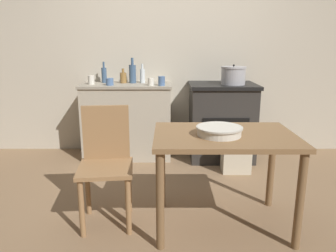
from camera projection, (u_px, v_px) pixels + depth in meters
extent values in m
plane|color=#896B4C|center=(168.00, 205.00, 2.83)|extent=(14.00, 14.00, 0.00)
cube|color=beige|center=(168.00, 50.00, 4.06)|extent=(8.00, 0.07, 2.55)
cube|color=#B2A893|center=(128.00, 122.00, 3.98)|extent=(1.04, 0.52, 0.86)
cube|color=gray|center=(127.00, 85.00, 3.87)|extent=(1.07, 0.55, 0.03)
cube|color=#2D2B28|center=(221.00, 123.00, 3.93)|extent=(0.74, 0.62, 0.86)
cube|color=black|center=(223.00, 85.00, 3.82)|extent=(0.78, 0.66, 0.04)
cube|color=black|center=(225.00, 134.00, 3.64)|extent=(0.52, 0.01, 0.36)
cube|color=olive|center=(225.00, 136.00, 2.36)|extent=(1.02, 0.71, 0.03)
cylinder|color=brown|center=(160.00, 202.00, 2.15)|extent=(0.06, 0.06, 0.69)
cylinder|color=brown|center=(300.00, 202.00, 2.15)|extent=(0.06, 0.06, 0.69)
cylinder|color=brown|center=(162.00, 167.00, 2.75)|extent=(0.06, 0.06, 0.69)
cylinder|color=brown|center=(271.00, 167.00, 2.75)|extent=(0.06, 0.06, 0.69)
cube|color=#997047|center=(106.00, 169.00, 2.44)|extent=(0.44, 0.44, 0.03)
cube|color=#997047|center=(106.00, 132.00, 2.56)|extent=(0.36, 0.07, 0.43)
cylinder|color=#997047|center=(82.00, 209.00, 2.32)|extent=(0.04, 0.04, 0.44)
cylinder|color=#997047|center=(129.00, 207.00, 2.35)|extent=(0.04, 0.04, 0.44)
cylinder|color=#997047|center=(88.00, 189.00, 2.64)|extent=(0.04, 0.04, 0.44)
cylinder|color=#997047|center=(129.00, 187.00, 2.67)|extent=(0.04, 0.04, 0.44)
cube|color=beige|center=(236.00, 154.00, 3.53)|extent=(0.30, 0.21, 0.40)
cylinder|color=#A8A8AD|center=(233.00, 76.00, 3.72)|extent=(0.27, 0.27, 0.18)
cylinder|color=#A8A8AD|center=(234.00, 67.00, 3.69)|extent=(0.28, 0.28, 0.02)
sphere|color=black|center=(234.00, 65.00, 3.68)|extent=(0.02, 0.02, 0.02)
cylinder|color=silver|center=(219.00, 131.00, 2.31)|extent=(0.31, 0.31, 0.06)
cylinder|color=beige|center=(220.00, 127.00, 2.30)|extent=(0.33, 0.33, 0.01)
cylinder|color=olive|center=(123.00, 78.00, 3.93)|extent=(0.08, 0.08, 0.13)
cylinder|color=olive|center=(123.00, 70.00, 3.91)|extent=(0.03, 0.03, 0.05)
cylinder|color=#3D5675|center=(133.00, 74.00, 3.93)|extent=(0.08, 0.08, 0.21)
cylinder|color=#3D5675|center=(132.00, 61.00, 3.89)|extent=(0.03, 0.03, 0.08)
cylinder|color=silver|center=(142.00, 76.00, 3.94)|extent=(0.06, 0.06, 0.16)
cylinder|color=silver|center=(142.00, 66.00, 3.91)|extent=(0.02, 0.02, 0.06)
cylinder|color=#3D5675|center=(104.00, 75.00, 3.96)|extent=(0.06, 0.06, 0.18)
cylinder|color=#3D5675|center=(104.00, 65.00, 3.92)|extent=(0.02, 0.02, 0.07)
cylinder|color=#4C6B99|center=(162.00, 81.00, 3.70)|extent=(0.08, 0.08, 0.10)
cylinder|color=silver|center=(151.00, 82.00, 3.72)|extent=(0.07, 0.07, 0.08)
cylinder|color=silver|center=(91.00, 80.00, 3.81)|extent=(0.07, 0.07, 0.10)
cylinder|color=#4C6B99|center=(110.00, 82.00, 3.72)|extent=(0.09, 0.09, 0.08)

